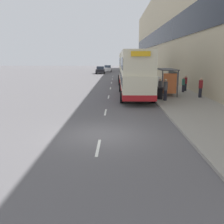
{
  "coord_description": "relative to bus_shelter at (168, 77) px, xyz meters",
  "views": [
    {
      "loc": [
        0.75,
        -11.62,
        3.66
      ],
      "look_at": [
        0.21,
        18.37,
        -2.86
      ],
      "focal_mm": 40.0,
      "sensor_mm": 36.0,
      "label": 1
    }
  ],
  "objects": [
    {
      "name": "lane_mark_4",
      "position": [
        -5.77,
        13.19,
        -1.87
      ],
      "size": [
        0.12,
        2.0,
        0.01
      ],
      "color": "silver",
      "rests_on": "ground_plane"
    },
    {
      "name": "pedestrian_1",
      "position": [
        -0.91,
        -3.39,
        -0.81
      ],
      "size": [
        0.36,
        0.36,
        1.82
      ],
      "color": "#23232D",
      "rests_on": "ground_plane"
    },
    {
      "name": "ground_plane",
      "position": [
        -5.77,
        -12.69,
        -1.88
      ],
      "size": [
        220.0,
        220.0,
        0.0
      ],
      "primitive_type": "plane",
      "color": "#5B595B"
    },
    {
      "name": "litter_bin",
      "position": [
        -1.22,
        -2.6,
        -1.21
      ],
      "size": [
        0.55,
        0.55,
        1.05
      ],
      "color": "black",
      "rests_on": "ground_plane"
    },
    {
      "name": "lane_mark_2",
      "position": [
        -5.77,
        -0.65,
        -1.87
      ],
      "size": [
        0.12,
        2.0,
        0.01
      ],
      "color": "silver",
      "rests_on": "ground_plane"
    },
    {
      "name": "pedestrian_4",
      "position": [
        -1.09,
        -1.83,
        -0.85
      ],
      "size": [
        0.34,
        0.34,
        1.73
      ],
      "color": "#23232D",
      "rests_on": "ground_plane"
    },
    {
      "name": "car_2",
      "position": [
        -8.86,
        35.6,
        -1.02
      ],
      "size": [
        2.09,
        4.59,
        1.72
      ],
      "rotation": [
        0.0,
        0.0,
        3.14
      ],
      "color": "black",
      "rests_on": "ground_plane"
    },
    {
      "name": "car_0",
      "position": [
        -2.59,
        45.35,
        -1.05
      ],
      "size": [
        1.91,
        4.32,
        1.66
      ],
      "color": "maroon",
      "rests_on": "ground_plane"
    },
    {
      "name": "bus_shelter",
      "position": [
        0.0,
        0.0,
        0.0
      ],
      "size": [
        1.6,
        4.2,
        2.48
      ],
      "color": "#4C4C51",
      "rests_on": "ground_plane"
    },
    {
      "name": "lane_mark_0",
      "position": [
        -5.77,
        -14.49,
        -1.87
      ],
      "size": [
        0.12,
        2.0,
        0.01
      ],
      "color": "silver",
      "rests_on": "ground_plane"
    },
    {
      "name": "pedestrian_3",
      "position": [
        2.59,
        -1.68,
        -0.83
      ],
      "size": [
        0.35,
        0.35,
        1.78
      ],
      "color": "#23232D",
      "rests_on": "ground_plane"
    },
    {
      "name": "double_decker_bus_near",
      "position": [
        -3.3,
        -0.54,
        0.41
      ],
      "size": [
        2.85,
        11.06,
        4.3
      ],
      "color": "beige",
      "rests_on": "ground_plane"
    },
    {
      "name": "lane_mark_3",
      "position": [
        -5.77,
        6.27,
        -1.87
      ],
      "size": [
        0.12,
        2.0,
        0.01
      ],
      "color": "silver",
      "rests_on": "ground_plane"
    },
    {
      "name": "double_decker_bus_ahead",
      "position": [
        -3.32,
        12.82,
        0.41
      ],
      "size": [
        2.85,
        10.08,
        4.3
      ],
      "color": "beige",
      "rests_on": "ground_plane"
    },
    {
      "name": "pavement",
      "position": [
        0.73,
        25.81,
        -1.81
      ],
      "size": [
        5.0,
        93.0,
        0.14
      ],
      "color": "gray",
      "rests_on": "ground_plane"
    },
    {
      "name": "lane_mark_5",
      "position": [
        -5.77,
        20.11,
        -1.87
      ],
      "size": [
        0.12,
        2.0,
        0.01
      ],
      "color": "silver",
      "rests_on": "ground_plane"
    },
    {
      "name": "lane_mark_6",
      "position": [
        -5.77,
        27.03,
        -1.87
      ],
      "size": [
        0.12,
        2.0,
        0.01
      ],
      "color": "silver",
      "rests_on": "ground_plane"
    },
    {
      "name": "car_3",
      "position": [
        -3.31,
        29.72,
        -0.98
      ],
      "size": [
        1.94,
        4.02,
        1.83
      ],
      "color": "#B7B799",
      "rests_on": "ground_plane"
    },
    {
      "name": "car_1",
      "position": [
        -7.39,
        43.27,
        -1.0
      ],
      "size": [
        2.03,
        4.06,
        1.77
      ],
      "rotation": [
        0.0,
        0.0,
        3.14
      ],
      "color": "silver",
      "rests_on": "ground_plane"
    },
    {
      "name": "lane_mark_1",
      "position": [
        -5.77,
        -7.57,
        -1.87
      ],
      "size": [
        0.12,
        2.0,
        0.01
      ],
      "color": "silver",
      "rests_on": "ground_plane"
    },
    {
      "name": "pedestrian_at_shelter",
      "position": [
        2.5,
        2.98,
        -0.89
      ],
      "size": [
        0.33,
        0.33,
        1.65
      ],
      "color": "#23232D",
      "rests_on": "ground_plane"
    },
    {
      "name": "pedestrian_2",
      "position": [
        1.99,
        1.96,
        -0.93
      ],
      "size": [
        0.31,
        0.31,
        1.57
      ],
      "color": "#23232D",
      "rests_on": "ground_plane"
    },
    {
      "name": "terrace_facade",
      "position": [
        4.72,
        25.81,
        6.77
      ],
      "size": [
        3.1,
        93.0,
        17.3
      ],
      "color": "#C6B793",
      "rests_on": "ground_plane"
    }
  ]
}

